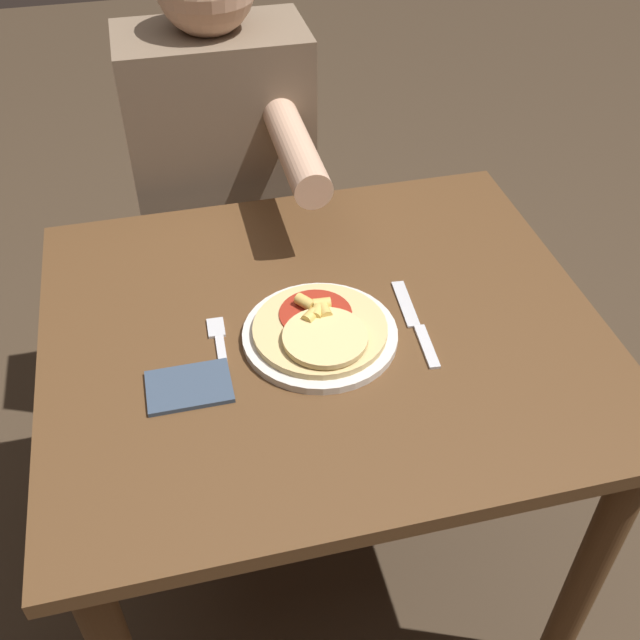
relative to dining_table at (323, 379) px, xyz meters
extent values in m
plane|color=#423323|center=(0.00, 0.00, -0.62)|extent=(8.00, 8.00, 0.00)
cube|color=brown|center=(0.00, 0.00, 0.12)|extent=(0.93, 0.81, 0.03)
cylinder|color=brown|center=(0.41, -0.34, -0.26)|extent=(0.06, 0.06, 0.72)
cylinder|color=brown|center=(-0.41, 0.34, -0.26)|extent=(0.06, 0.06, 0.72)
cylinder|color=brown|center=(0.41, 0.34, -0.26)|extent=(0.06, 0.06, 0.72)
cylinder|color=silver|center=(-0.01, -0.03, 0.14)|extent=(0.26, 0.26, 0.01)
cylinder|color=#DBBC7A|center=(-0.01, -0.03, 0.15)|extent=(0.22, 0.22, 0.01)
cylinder|color=#9E2819|center=(-0.01, 0.00, 0.16)|extent=(0.12, 0.12, 0.00)
cylinder|color=#E8C881|center=(-0.01, -0.07, 0.17)|extent=(0.14, 0.14, 0.01)
cylinder|color=#E5BC5B|center=(-0.01, -0.01, 0.17)|extent=(0.03, 0.03, 0.02)
cylinder|color=#E5BC5B|center=(0.00, 0.01, 0.17)|extent=(0.03, 0.02, 0.02)
cylinder|color=#E5BC5B|center=(0.00, -0.01, 0.17)|extent=(0.02, 0.03, 0.02)
cylinder|color=#E5BC5B|center=(-0.03, -0.02, 0.17)|extent=(0.03, 0.03, 0.02)
cylinder|color=#E5BC5B|center=(-0.03, 0.02, 0.17)|extent=(0.04, 0.04, 0.02)
cube|color=silver|center=(-0.18, -0.06, 0.14)|extent=(0.02, 0.13, 0.00)
cube|color=silver|center=(-0.18, 0.03, 0.14)|extent=(0.03, 0.05, 0.00)
cube|color=silver|center=(0.15, -0.09, 0.14)|extent=(0.03, 0.10, 0.00)
cube|color=silver|center=(0.15, 0.02, 0.14)|extent=(0.03, 0.12, 0.00)
cube|color=#38475B|center=(-0.23, -0.09, 0.14)|extent=(0.13, 0.09, 0.01)
cylinder|color=#2D2D38|center=(-0.18, 0.58, -0.36)|extent=(0.11, 0.11, 0.51)
cylinder|color=#2D2D38|center=(0.00, 0.58, -0.36)|extent=(0.11, 0.11, 0.51)
cube|color=#75604C|center=(-0.09, 0.58, 0.16)|extent=(0.38, 0.22, 0.53)
cylinder|color=tan|center=(0.03, 0.32, 0.28)|extent=(0.07, 0.30, 0.07)
camera|label=1|loc=(-0.22, -0.91, 0.98)|focal=42.00mm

